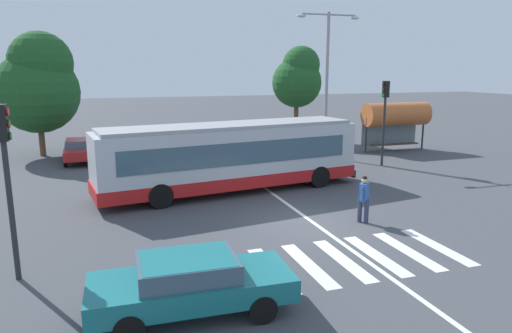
{
  "coord_description": "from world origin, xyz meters",
  "views": [
    {
      "loc": [
        -6.73,
        -14.33,
        5.39
      ],
      "look_at": [
        -0.56,
        4.13,
        1.3
      ],
      "focal_mm": 32.42,
      "sensor_mm": 36.0,
      "label": 1
    }
  ],
  "objects_px": {
    "foreground_sedan": "(191,282)",
    "background_tree_left": "(38,84)",
    "traffic_light_near_corner": "(6,165)",
    "twin_arm_street_lamp": "(327,70)",
    "parked_car_champagne": "(253,140)",
    "traffic_light_far_corner": "(385,109)",
    "pedestrian_crossing_street": "(364,196)",
    "parked_car_charcoal": "(171,146)",
    "parked_car_silver": "(215,143)",
    "city_transit_bus": "(231,157)",
    "parked_car_blue": "(129,147)",
    "background_tree_right": "(298,78)",
    "bus_stop_shelter": "(396,115)",
    "parked_car_red": "(81,149)",
    "parked_car_black": "(291,139)"
  },
  "relations": [
    {
      "from": "bus_stop_shelter",
      "to": "background_tree_left",
      "type": "relative_size",
      "value": 0.59
    },
    {
      "from": "parked_car_red",
      "to": "background_tree_right",
      "type": "distance_m",
      "value": 16.37
    },
    {
      "from": "parked_car_blue",
      "to": "parked_car_champagne",
      "type": "distance_m",
      "value": 8.01
    },
    {
      "from": "traffic_light_near_corner",
      "to": "background_tree_left",
      "type": "height_order",
      "value": "background_tree_left"
    },
    {
      "from": "city_transit_bus",
      "to": "parked_car_silver",
      "type": "relative_size",
      "value": 2.72
    },
    {
      "from": "pedestrian_crossing_street",
      "to": "city_transit_bus",
      "type": "bearing_deg",
      "value": 120.1
    },
    {
      "from": "parked_car_blue",
      "to": "bus_stop_shelter",
      "type": "distance_m",
      "value": 17.45
    },
    {
      "from": "bus_stop_shelter",
      "to": "background_tree_right",
      "type": "xyz_separation_m",
      "value": [
        -4.45,
        6.22,
        2.38
      ]
    },
    {
      "from": "pedestrian_crossing_street",
      "to": "parked_car_charcoal",
      "type": "bearing_deg",
      "value": 107.69
    },
    {
      "from": "city_transit_bus",
      "to": "parked_car_silver",
      "type": "xyz_separation_m",
      "value": [
        1.48,
        9.24,
        -0.82
      ]
    },
    {
      "from": "parked_car_black",
      "to": "traffic_light_near_corner",
      "type": "xyz_separation_m",
      "value": [
        -14.54,
        -16.27,
        2.31
      ]
    },
    {
      "from": "parked_car_silver",
      "to": "background_tree_left",
      "type": "distance_m",
      "value": 11.45
    },
    {
      "from": "city_transit_bus",
      "to": "traffic_light_near_corner",
      "type": "xyz_separation_m",
      "value": [
        -7.68,
        -6.9,
        1.48
      ]
    },
    {
      "from": "parked_car_silver",
      "to": "background_tree_left",
      "type": "relative_size",
      "value": 0.58
    },
    {
      "from": "traffic_light_near_corner",
      "to": "twin_arm_street_lamp",
      "type": "bearing_deg",
      "value": 40.13
    },
    {
      "from": "foreground_sedan",
      "to": "background_tree_left",
      "type": "relative_size",
      "value": 0.59
    },
    {
      "from": "parked_car_charcoal",
      "to": "parked_car_silver",
      "type": "bearing_deg",
      "value": 4.86
    },
    {
      "from": "parked_car_silver",
      "to": "parked_car_red",
      "type": "bearing_deg",
      "value": 177.95
    },
    {
      "from": "parked_car_red",
      "to": "parked_car_black",
      "type": "relative_size",
      "value": 0.99
    },
    {
      "from": "city_transit_bus",
      "to": "bus_stop_shelter",
      "type": "height_order",
      "value": "bus_stop_shelter"
    },
    {
      "from": "parked_car_black",
      "to": "traffic_light_near_corner",
      "type": "height_order",
      "value": "traffic_light_near_corner"
    },
    {
      "from": "parked_car_silver",
      "to": "twin_arm_street_lamp",
      "type": "distance_m",
      "value": 8.39
    },
    {
      "from": "parked_car_charcoal",
      "to": "parked_car_champagne",
      "type": "bearing_deg",
      "value": 4.32
    },
    {
      "from": "parked_car_black",
      "to": "traffic_light_near_corner",
      "type": "distance_m",
      "value": 21.95
    },
    {
      "from": "parked_car_champagne",
      "to": "traffic_light_far_corner",
      "type": "xyz_separation_m",
      "value": [
        5.61,
        -6.61,
        2.44
      ]
    },
    {
      "from": "pedestrian_crossing_street",
      "to": "traffic_light_near_corner",
      "type": "bearing_deg",
      "value": -173.97
    },
    {
      "from": "parked_car_blue",
      "to": "parked_car_red",
      "type": "bearing_deg",
      "value": 176.71
    },
    {
      "from": "parked_car_blue",
      "to": "traffic_light_near_corner",
      "type": "relative_size",
      "value": 1.0
    },
    {
      "from": "parked_car_champagne",
      "to": "parked_car_charcoal",
      "type": "bearing_deg",
      "value": -175.68
    },
    {
      "from": "traffic_light_near_corner",
      "to": "background_tree_left",
      "type": "xyz_separation_m",
      "value": [
        -1.25,
        19.07,
        1.47
      ]
    },
    {
      "from": "parked_car_blue",
      "to": "background_tree_right",
      "type": "xyz_separation_m",
      "value": [
        12.71,
        3.56,
        4.03
      ]
    },
    {
      "from": "parked_car_red",
      "to": "background_tree_right",
      "type": "relative_size",
      "value": 0.64
    },
    {
      "from": "foreground_sedan",
      "to": "background_tree_right",
      "type": "relative_size",
      "value": 0.64
    },
    {
      "from": "background_tree_left",
      "to": "background_tree_right",
      "type": "distance_m",
      "value": 17.79
    },
    {
      "from": "foreground_sedan",
      "to": "traffic_light_near_corner",
      "type": "distance_m",
      "value": 5.58
    },
    {
      "from": "foreground_sedan",
      "to": "parked_car_red",
      "type": "xyz_separation_m",
      "value": [
        -2.96,
        19.59,
        0.0
      ]
    },
    {
      "from": "foreground_sedan",
      "to": "twin_arm_street_lamp",
      "type": "xyz_separation_m",
      "value": [
        11.48,
        16.19,
        4.6
      ]
    },
    {
      "from": "pedestrian_crossing_street",
      "to": "parked_car_charcoal",
      "type": "distance_m",
      "value": 15.46
    },
    {
      "from": "parked_car_silver",
      "to": "foreground_sedan",
      "type": "bearing_deg",
      "value": -105.03
    },
    {
      "from": "parked_car_black",
      "to": "city_transit_bus",
      "type": "bearing_deg",
      "value": -126.21
    },
    {
      "from": "traffic_light_near_corner",
      "to": "bus_stop_shelter",
      "type": "distance_m",
      "value": 25.01
    },
    {
      "from": "twin_arm_street_lamp",
      "to": "city_transit_bus",
      "type": "bearing_deg",
      "value": -141.75
    },
    {
      "from": "parked_car_charcoal",
      "to": "parked_car_black",
      "type": "relative_size",
      "value": 0.99
    },
    {
      "from": "background_tree_left",
      "to": "parked_car_silver",
      "type": "bearing_deg",
      "value": -15.75
    },
    {
      "from": "parked_car_blue",
      "to": "background_tree_left",
      "type": "relative_size",
      "value": 0.59
    },
    {
      "from": "parked_car_black",
      "to": "traffic_light_far_corner",
      "type": "height_order",
      "value": "traffic_light_far_corner"
    },
    {
      "from": "pedestrian_crossing_street",
      "to": "parked_car_charcoal",
      "type": "height_order",
      "value": "pedestrian_crossing_street"
    },
    {
      "from": "bus_stop_shelter",
      "to": "parked_car_red",
      "type": "bearing_deg",
      "value": 171.95
    },
    {
      "from": "bus_stop_shelter",
      "to": "background_tree_left",
      "type": "height_order",
      "value": "background_tree_left"
    },
    {
      "from": "parked_car_charcoal",
      "to": "parked_car_silver",
      "type": "distance_m",
      "value": 2.86
    }
  ]
}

